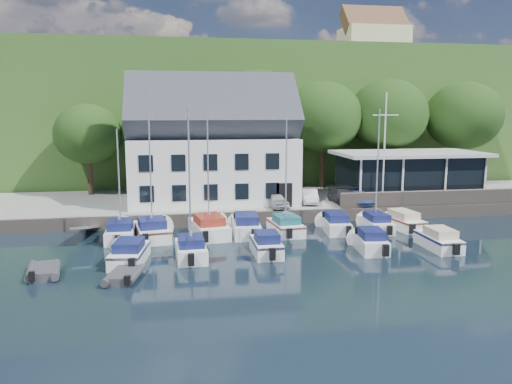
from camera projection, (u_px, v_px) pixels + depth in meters
ground at (356, 263)px, 29.19m from camera, size 180.00×180.00×0.00m
quay at (288, 202)px, 46.14m from camera, size 60.00×13.00×1.00m
quay_face at (307, 216)px, 39.82m from camera, size 60.00×0.30×1.00m
hillside at (231, 116)px, 88.25m from camera, size 160.00×75.00×16.00m
field_patch at (267, 72)px, 96.04m from camera, size 50.00×30.00×0.30m
farmhouse at (373, 40)px, 80.19m from camera, size 10.40×7.00×8.20m
harbor_building at (213, 151)px, 43.24m from camera, size 14.40×8.20×8.70m
club_pavilion at (408, 174)px, 46.08m from camera, size 13.20×7.20×4.10m
seawall at (443, 197)px, 42.01m from camera, size 18.00×0.50×1.20m
gangway at (88, 237)px, 35.24m from camera, size 1.20×6.00×1.40m
car_silver at (276, 200)px, 40.79m from camera, size 1.94×3.69×1.20m
car_white at (310, 196)px, 42.64m from camera, size 1.89×3.77×1.19m
car_dgrey at (342, 196)px, 42.74m from camera, size 1.78×4.19×1.21m
car_blue at (359, 197)px, 42.29m from camera, size 1.48×3.53×1.20m
flagpole at (384, 149)px, 41.55m from camera, size 2.24×0.20×9.33m
tree_0 at (89, 150)px, 46.49m from camera, size 6.22×6.22×8.49m
tree_1 at (159, 144)px, 47.82m from camera, size 6.81×6.81×9.31m
tree_2 at (257, 131)px, 48.68m from camera, size 8.62×8.62×11.77m
tree_3 at (323, 135)px, 50.70m from camera, size 7.88×7.88×10.77m
tree_4 at (387, 133)px, 51.57m from camera, size 8.12×8.12×11.09m
tree_5 at (463, 133)px, 53.12m from camera, size 7.96×7.96×10.88m
boat_r1_0 at (119, 179)px, 33.88m from camera, size 2.06×6.02×8.50m
boat_r1_1 at (150, 173)px, 33.86m from camera, size 3.15×6.03×9.27m
boat_r1_2 at (208, 170)px, 34.82m from camera, size 3.35×6.87×9.43m
boat_r1_3 at (246, 224)px, 35.88m from camera, size 2.52×6.64×1.54m
boat_r1_4 at (286, 175)px, 35.47m from camera, size 2.53×5.48×8.63m
boat_r1_5 at (335, 222)px, 36.77m from camera, size 2.42×5.91×1.43m
boat_r1_6 at (377, 175)px, 36.61m from camera, size 2.03×5.94×8.28m
boat_r1_7 at (402, 219)px, 37.77m from camera, size 2.61×6.38×1.41m
boat_r2_0 at (129, 251)px, 29.17m from camera, size 2.68×5.82×1.41m
boat_r2_1 at (190, 188)px, 29.41m from camera, size 2.10×5.31×8.63m
boat_r2_2 at (266, 243)px, 30.83m from camera, size 1.81×4.89×1.46m
boat_r2_3 at (370, 239)px, 31.70m from camera, size 2.30×5.24×1.45m
boat_r2_4 at (438, 238)px, 32.15m from camera, size 1.82×5.39×1.40m
dinghy_0 at (43, 270)px, 26.89m from camera, size 2.26×3.22×0.69m
dinghy_1 at (124, 274)px, 26.20m from camera, size 2.21×3.06×0.65m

